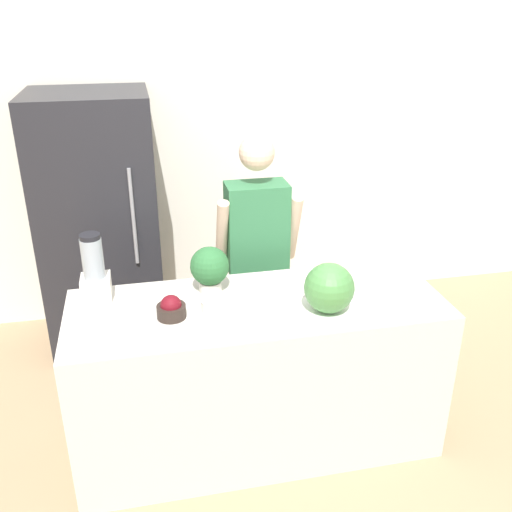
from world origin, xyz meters
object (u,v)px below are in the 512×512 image
(person, at_px, (257,259))
(potted_plant, at_px, (210,268))
(refrigerator, at_px, (100,226))
(bowl_cherries, at_px, (171,309))
(bowl_cream, at_px, (216,303))
(watermelon, at_px, (329,288))
(blender, at_px, (94,272))

(person, distance_m, potted_plant, 0.62)
(refrigerator, relative_size, person, 1.11)
(bowl_cherries, height_order, potted_plant, potted_plant)
(potted_plant, bearing_deg, bowl_cherries, -134.04)
(refrigerator, bearing_deg, bowl_cream, -65.10)
(watermelon, bearing_deg, person, 102.76)
(watermelon, xyz_separation_m, potted_plant, (-0.54, 0.35, -0.00))
(watermelon, distance_m, blender, 1.20)
(watermelon, xyz_separation_m, blender, (-1.13, 0.40, 0.01))
(refrigerator, relative_size, bowl_cream, 11.62)
(refrigerator, relative_size, bowl_cherries, 12.47)
(bowl_cherries, xyz_separation_m, blender, (-0.36, 0.29, 0.10))
(refrigerator, relative_size, blender, 5.01)
(refrigerator, relative_size, watermelon, 7.18)
(bowl_cream, bearing_deg, blender, 155.49)
(bowl_cream, relative_size, blender, 0.43)
(refrigerator, height_order, potted_plant, refrigerator)
(blender, xyz_separation_m, potted_plant, (0.59, -0.05, -0.01))
(refrigerator, distance_m, person, 1.15)
(bowl_cherries, height_order, bowl_cream, bowl_cherries)
(watermelon, bearing_deg, blender, 160.26)
(refrigerator, xyz_separation_m, bowl_cherries, (0.38, -1.33, 0.04))
(refrigerator, relative_size, potted_plant, 7.09)
(bowl_cherries, bearing_deg, blender, 141.89)
(watermelon, bearing_deg, bowl_cream, 165.83)
(watermelon, xyz_separation_m, bowl_cherries, (-0.76, 0.12, -0.09))
(refrigerator, height_order, person, refrigerator)
(bowl_cream, bearing_deg, person, 62.62)
(potted_plant, bearing_deg, refrigerator, 118.99)
(watermelon, xyz_separation_m, bowl_cream, (-0.54, 0.14, -0.09))
(potted_plant, bearing_deg, person, 52.87)
(refrigerator, height_order, bowl_cherries, refrigerator)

